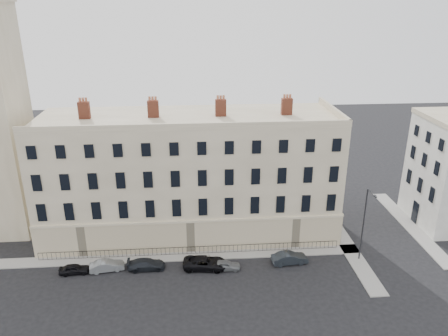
{
  "coord_description": "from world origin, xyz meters",
  "views": [
    {
      "loc": [
        -5.57,
        -38.98,
        28.24
      ],
      "look_at": [
        -1.76,
        10.0,
        9.04
      ],
      "focal_mm": 35.0,
      "sensor_mm": 36.0,
      "label": 1
    }
  ],
  "objects_px": {
    "car_e": "(226,265)",
    "car_f": "(290,258)",
    "car_d": "(205,263)",
    "streetlamp": "(364,222)",
    "car_b": "(107,266)",
    "car_c": "(146,264)",
    "car_a": "(74,269)"
  },
  "relations": [
    {
      "from": "car_b",
      "to": "car_e",
      "type": "height_order",
      "value": "car_b"
    },
    {
      "from": "car_a",
      "to": "streetlamp",
      "type": "relative_size",
      "value": 0.36
    },
    {
      "from": "car_a",
      "to": "streetlamp",
      "type": "xyz_separation_m",
      "value": [
        32.16,
        0.14,
        4.4
      ]
    },
    {
      "from": "car_b",
      "to": "car_c",
      "type": "height_order",
      "value": "car_b"
    },
    {
      "from": "car_c",
      "to": "car_e",
      "type": "height_order",
      "value": "car_c"
    },
    {
      "from": "streetlamp",
      "to": "car_b",
      "type": "bearing_deg",
      "value": -172.21
    },
    {
      "from": "car_a",
      "to": "car_e",
      "type": "bearing_deg",
      "value": -96.04
    },
    {
      "from": "car_a",
      "to": "car_c",
      "type": "relative_size",
      "value": 0.77
    },
    {
      "from": "car_d",
      "to": "car_a",
      "type": "bearing_deg",
      "value": 95.83
    },
    {
      "from": "car_d",
      "to": "car_c",
      "type": "bearing_deg",
      "value": 93.23
    },
    {
      "from": "car_d",
      "to": "streetlamp",
      "type": "xyz_separation_m",
      "value": [
        17.82,
        0.26,
        4.27
      ]
    },
    {
      "from": "car_c",
      "to": "car_d",
      "type": "xyz_separation_m",
      "value": [
        6.54,
        -0.35,
        0.08
      ]
    },
    {
      "from": "car_c",
      "to": "car_d",
      "type": "relative_size",
      "value": 0.85
    },
    {
      "from": "car_b",
      "to": "car_c",
      "type": "relative_size",
      "value": 0.9
    },
    {
      "from": "car_d",
      "to": "car_f",
      "type": "relative_size",
      "value": 1.2
    },
    {
      "from": "car_d",
      "to": "streetlamp",
      "type": "height_order",
      "value": "streetlamp"
    },
    {
      "from": "car_e",
      "to": "car_f",
      "type": "distance_m",
      "value": 7.36
    },
    {
      "from": "car_a",
      "to": "car_b",
      "type": "relative_size",
      "value": 0.86
    },
    {
      "from": "car_d",
      "to": "car_f",
      "type": "height_order",
      "value": "car_d"
    },
    {
      "from": "car_b",
      "to": "car_e",
      "type": "bearing_deg",
      "value": -102.94
    },
    {
      "from": "car_e",
      "to": "car_a",
      "type": "bearing_deg",
      "value": 91.98
    },
    {
      "from": "car_a",
      "to": "car_e",
      "type": "height_order",
      "value": "car_e"
    },
    {
      "from": "car_c",
      "to": "streetlamp",
      "type": "xyz_separation_m",
      "value": [
        24.36,
        -0.09,
        4.34
      ]
    },
    {
      "from": "car_d",
      "to": "car_f",
      "type": "xyz_separation_m",
      "value": [
        9.6,
        0.21,
        -0.01
      ]
    },
    {
      "from": "car_a",
      "to": "car_c",
      "type": "xyz_separation_m",
      "value": [
        7.8,
        0.23,
        0.06
      ]
    },
    {
      "from": "car_b",
      "to": "car_e",
      "type": "relative_size",
      "value": 1.15
    },
    {
      "from": "car_b",
      "to": "car_d",
      "type": "xyz_separation_m",
      "value": [
        10.85,
        -0.4,
        0.07
      ]
    },
    {
      "from": "car_a",
      "to": "streetlamp",
      "type": "height_order",
      "value": "streetlamp"
    },
    {
      "from": "car_e",
      "to": "streetlamp",
      "type": "xyz_separation_m",
      "value": [
        15.55,
        0.68,
        4.39
      ]
    },
    {
      "from": "car_f",
      "to": "streetlamp",
      "type": "xyz_separation_m",
      "value": [
        8.22,
        0.05,
        4.27
      ]
    },
    {
      "from": "car_e",
      "to": "car_f",
      "type": "xyz_separation_m",
      "value": [
        7.33,
        0.64,
        0.12
      ]
    },
    {
      "from": "car_f",
      "to": "streetlamp",
      "type": "distance_m",
      "value": 9.27
    }
  ]
}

